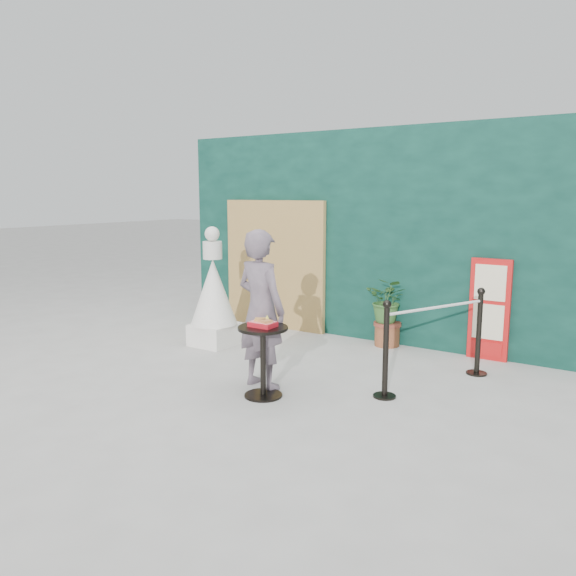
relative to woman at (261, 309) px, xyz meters
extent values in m
plane|color=#ADAAA5|center=(-0.09, -0.53, -0.87)|extent=(60.00, 60.00, 0.00)
cube|color=black|center=(-0.09, 2.62, 0.63)|extent=(6.00, 0.30, 3.00)
cube|color=tan|center=(-1.49, 2.41, 0.13)|extent=(1.80, 0.08, 2.00)
imported|color=slate|center=(0.00, 0.00, 0.00)|extent=(0.69, 0.51, 1.73)
cube|color=red|center=(1.81, 2.43, -0.22)|extent=(0.50, 0.06, 1.30)
cube|color=beige|center=(1.81, 2.39, 0.13)|extent=(0.38, 0.02, 0.45)
cube|color=beige|center=(1.81, 2.39, -0.37)|extent=(0.38, 0.02, 0.45)
cube|color=red|center=(1.81, 2.39, -0.72)|extent=(0.38, 0.02, 0.18)
cube|color=white|center=(-1.57, 1.04, -0.72)|extent=(0.56, 0.56, 0.30)
cone|color=white|center=(-1.57, 1.04, -0.11)|extent=(0.65, 0.65, 0.91)
cylinder|color=silver|center=(-1.57, 1.04, 0.47)|extent=(0.26, 0.26, 0.24)
sphere|color=white|center=(-1.57, 1.04, 0.69)|extent=(0.20, 0.20, 0.20)
cylinder|color=black|center=(0.19, -0.24, -0.86)|extent=(0.40, 0.40, 0.02)
cylinder|color=black|center=(0.19, -0.24, -0.51)|extent=(0.06, 0.06, 0.72)
cylinder|color=black|center=(0.19, -0.24, -0.13)|extent=(0.52, 0.52, 0.03)
cube|color=red|center=(0.19, -0.24, -0.09)|extent=(0.26, 0.19, 0.05)
cube|color=red|center=(0.19, -0.24, -0.06)|extent=(0.24, 0.17, 0.00)
cube|color=#DC9D50|center=(0.15, -0.23, -0.05)|extent=(0.15, 0.14, 0.02)
cube|color=#D8914F|center=(0.24, -0.26, -0.05)|extent=(0.13, 0.13, 0.02)
cone|color=yellow|center=(0.21, -0.19, -0.03)|extent=(0.06, 0.06, 0.06)
cylinder|color=brown|center=(0.48, 2.33, -0.72)|extent=(0.34, 0.34, 0.29)
cylinder|color=brown|center=(0.48, 2.33, -0.56)|extent=(0.38, 0.38, 0.05)
imported|color=#305C27|center=(0.48, 2.33, -0.22)|extent=(0.57, 0.49, 0.63)
cylinder|color=black|center=(1.27, 0.44, -0.86)|extent=(0.24, 0.24, 0.02)
cylinder|color=black|center=(1.27, 0.44, -0.39)|extent=(0.06, 0.06, 0.96)
sphere|color=black|center=(1.27, 0.44, 0.12)|extent=(0.09, 0.09, 0.09)
cylinder|color=black|center=(1.87, 1.74, -0.86)|extent=(0.24, 0.24, 0.02)
cylinder|color=black|center=(1.87, 1.74, -0.39)|extent=(0.06, 0.06, 0.96)
sphere|color=black|center=(1.87, 1.74, 0.12)|extent=(0.09, 0.09, 0.09)
cylinder|color=silver|center=(1.57, 1.09, 0.01)|extent=(0.63, 1.31, 0.03)
camera|label=1|loc=(3.50, -4.79, 1.24)|focal=35.00mm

